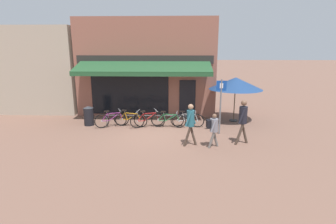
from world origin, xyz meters
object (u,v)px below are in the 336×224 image
at_px(litter_bin, 89,116).
at_px(parking_sign, 221,101).
at_px(bicycle_orange, 130,119).
at_px(cafe_parasol, 236,83).
at_px(bicycle_red, 148,120).
at_px(pedestrian_second_adult, 243,117).
at_px(pedestrian_adult, 191,120).
at_px(pedestrian_child, 213,127).
at_px(bicycle_green, 168,120).
at_px(bicycle_silver, 187,120).
at_px(bicycle_purple, 112,120).

height_order(litter_bin, parking_sign, parking_sign).
bearing_deg(bicycle_orange, cafe_parasol, 25.19).
bearing_deg(litter_bin, bicycle_red, -4.56).
distance_m(bicycle_red, litter_bin, 3.03).
distance_m(pedestrian_second_adult, parking_sign, 1.49).
bearing_deg(litter_bin, pedestrian_adult, -28.31).
relative_size(pedestrian_second_adult, parking_sign, 0.74).
bearing_deg(cafe_parasol, pedestrian_child, -112.50).
bearing_deg(bicycle_orange, pedestrian_child, -23.00).
distance_m(pedestrian_child, cafe_parasol, 4.37).
distance_m(bicycle_green, parking_sign, 2.77).
height_order(pedestrian_adult, pedestrian_child, pedestrian_adult).
bearing_deg(pedestrian_child, litter_bin, 148.28).
xyz_separation_m(pedestrian_child, cafe_parasol, (1.61, 3.88, 1.19)).
bearing_deg(bicycle_orange, pedestrian_adult, -28.91).
distance_m(bicycle_silver, pedestrian_adult, 2.66).
distance_m(pedestrian_child, pedestrian_second_adult, 1.33).
height_order(bicycle_red, pedestrian_child, pedestrian_child).
distance_m(bicycle_orange, bicycle_red, 0.90).
distance_m(bicycle_silver, pedestrian_second_adult, 3.22).
bearing_deg(parking_sign, bicycle_green, 158.76).
xyz_separation_m(litter_bin, parking_sign, (6.39, -1.16, 1.03)).
xyz_separation_m(bicycle_red, cafe_parasol, (4.47, 1.29, 1.64)).
bearing_deg(bicycle_purple, litter_bin, 142.16).
height_order(pedestrian_child, pedestrian_second_adult, pedestrian_second_adult).
height_order(pedestrian_adult, parking_sign, parking_sign).
bearing_deg(bicycle_red, cafe_parasol, -7.92).
xyz_separation_m(bicycle_silver, litter_bin, (-4.97, 0.12, 0.14)).
height_order(bicycle_orange, bicycle_red, bicycle_red).
bearing_deg(bicycle_red, litter_bin, 151.40).
bearing_deg(litter_bin, bicycle_orange, -4.29).
bearing_deg(pedestrian_child, bicycle_silver, 102.55).
distance_m(bicycle_green, pedestrian_second_adult, 3.82).
height_order(pedestrian_second_adult, litter_bin, pedestrian_second_adult).
bearing_deg(parking_sign, bicycle_orange, 166.79).
relative_size(bicycle_green, pedestrian_child, 1.25).
relative_size(bicycle_orange, bicycle_green, 1.04).
relative_size(bicycle_orange, pedestrian_adult, 1.04).
relative_size(pedestrian_child, cafe_parasol, 0.50).
height_order(bicycle_red, bicycle_green, bicycle_red).
bearing_deg(pedestrian_child, parking_sign, 66.90).
height_order(bicycle_silver, litter_bin, litter_bin).
relative_size(bicycle_orange, bicycle_red, 1.06).
distance_m(parking_sign, cafe_parasol, 2.52).
bearing_deg(bicycle_silver, cafe_parasol, 28.30).
bearing_deg(bicycle_green, pedestrian_adult, -63.41).
distance_m(bicycle_purple, bicycle_silver, 3.72).
bearing_deg(bicycle_orange, bicycle_red, 7.27).
height_order(bicycle_green, litter_bin, litter_bin).
xyz_separation_m(bicycle_red, bicycle_silver, (1.95, 0.12, -0.03)).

